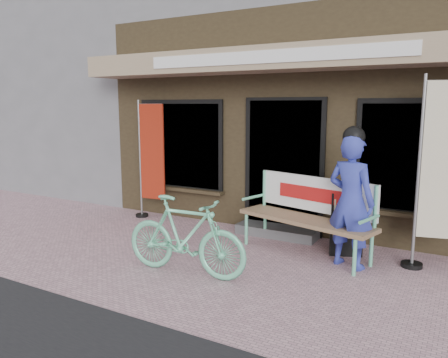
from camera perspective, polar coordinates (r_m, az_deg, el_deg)
The scene contains 9 objects.
ground at distance 5.64m, azimuth -0.03°, elevation -11.95°, with size 70.00×70.00×0.00m, color #C194A0.
storefront at distance 9.92m, azimuth 14.61°, elevation 14.62°, with size 7.00×6.77×6.00m.
neighbor_left_near at distance 15.01m, azimuth -18.91°, elevation 13.42°, with size 10.00×7.00×6.40m, color slate.
bench at distance 6.25m, azimuth 11.08°, elevation -3.91°, with size 2.05×1.01×1.08m.
person at distance 5.79m, azimuth 16.24°, elevation -2.52°, with size 0.72×0.57×1.82m.
bicycle at distance 5.42m, azimuth -5.10°, elevation -7.41°, with size 0.46×1.63×0.98m, color #6DD5A6.
nobori_red at distance 8.08m, azimuth -9.62°, elevation 2.70°, with size 0.64×0.26×2.17m.
nobori_cream at distance 6.02m, azimuth 26.41°, elevation 0.88°, with size 0.73×0.32×2.45m.
menu_stand at distance 6.27m, azimuth 15.77°, elevation -5.72°, with size 0.44×0.24×0.89m.
Camera 1 is at (2.57, -4.58, 2.08)m, focal length 35.00 mm.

